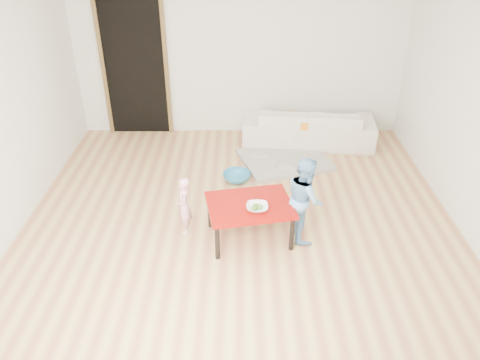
{
  "coord_description": "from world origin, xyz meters",
  "views": [
    {
      "loc": [
        0.01,
        -4.5,
        3.2
      ],
      "look_at": [
        0.0,
        -0.2,
        0.65
      ],
      "focal_mm": 35.0,
      "sensor_mm": 36.0,
      "label": 1
    }
  ],
  "objects_px": {
    "sofa": "(308,126)",
    "child_pink": "(184,205)",
    "basin": "(237,177)",
    "red_table": "(249,221)",
    "child_blue": "(305,198)",
    "bowl": "(257,208)"
  },
  "relations": [
    {
      "from": "bowl",
      "to": "basin",
      "type": "height_order",
      "value": "bowl"
    },
    {
      "from": "child_pink",
      "to": "basin",
      "type": "bearing_deg",
      "value": 143.79
    },
    {
      "from": "red_table",
      "to": "child_blue",
      "type": "relative_size",
      "value": 0.93
    },
    {
      "from": "red_table",
      "to": "child_pink",
      "type": "bearing_deg",
      "value": 169.66
    },
    {
      "from": "red_table",
      "to": "child_blue",
      "type": "bearing_deg",
      "value": 5.01
    },
    {
      "from": "sofa",
      "to": "basin",
      "type": "distance_m",
      "value": 1.61
    },
    {
      "from": "sofa",
      "to": "bowl",
      "type": "distance_m",
      "value": 2.67
    },
    {
      "from": "bowl",
      "to": "child_pink",
      "type": "height_order",
      "value": "child_pink"
    },
    {
      "from": "child_blue",
      "to": "basin",
      "type": "xyz_separation_m",
      "value": [
        -0.74,
        1.19,
        -0.42
      ]
    },
    {
      "from": "red_table",
      "to": "bowl",
      "type": "bearing_deg",
      "value": -56.26
    },
    {
      "from": "red_table",
      "to": "child_pink",
      "type": "xyz_separation_m",
      "value": [
        -0.72,
        0.13,
        0.11
      ]
    },
    {
      "from": "sofa",
      "to": "child_blue",
      "type": "distance_m",
      "value": 2.38
    },
    {
      "from": "sofa",
      "to": "child_pink",
      "type": "relative_size",
      "value": 2.92
    },
    {
      "from": "sofa",
      "to": "child_pink",
      "type": "height_order",
      "value": "child_pink"
    },
    {
      "from": "sofa",
      "to": "bowl",
      "type": "relative_size",
      "value": 8.61
    },
    {
      "from": "child_pink",
      "to": "sofa",
      "type": "bearing_deg",
      "value": 134.92
    },
    {
      "from": "basin",
      "to": "sofa",
      "type": "bearing_deg",
      "value": 46.9
    },
    {
      "from": "sofa",
      "to": "red_table",
      "type": "relative_size",
      "value": 2.19
    },
    {
      "from": "sofa",
      "to": "child_pink",
      "type": "distance_m",
      "value": 2.81
    },
    {
      "from": "sofa",
      "to": "child_pink",
      "type": "bearing_deg",
      "value": 59.33
    },
    {
      "from": "child_pink",
      "to": "child_blue",
      "type": "relative_size",
      "value": 0.7
    },
    {
      "from": "child_pink",
      "to": "basin",
      "type": "relative_size",
      "value": 1.84
    }
  ]
}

